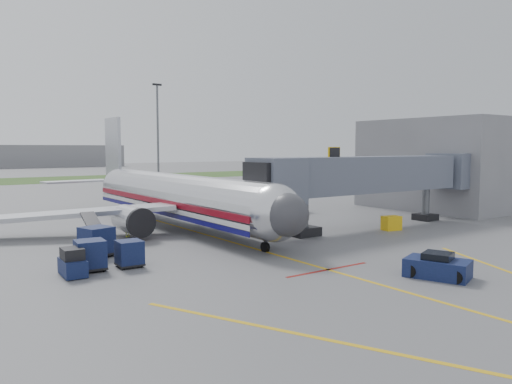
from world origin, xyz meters
TOP-DOWN VIEW (x-y plane):
  - ground at (0.00, 0.00)m, footprint 400.00×400.00m
  - grass_strip at (0.00, 90.00)m, footprint 300.00×25.00m
  - apron_markings at (0.00, -7.40)m, footprint 21.52×50.00m
  - airliner at (0.00, 15.25)m, footprint 32.10×35.67m
  - jet_bridge at (12.86, 5.00)m, footprint 25.30×4.00m
  - terminal at (30.00, 10.00)m, footprint 10.00×16.00m
  - light_mast_right at (25.00, 75.00)m, footprint 2.00×0.44m
  - pushback_tug at (3.58, -8.52)m, footprint 2.96×3.67m
  - baggage_tug at (-12.09, 2.85)m, footprint 1.19×2.19m
  - baggage_cart_a at (-10.98, 3.43)m, footprint 1.73×1.73m
  - baggage_cart_b at (-8.85, 3.08)m, footprint 1.47×1.47m
  - baggage_cart_c at (-9.55, 6.85)m, footprint 2.18×2.18m
  - belt_loader at (-8.90, 8.98)m, footprint 1.79×4.77m
  - ground_power_cart at (13.74, 3.00)m, footprint 1.64×1.26m
  - ramp_worker at (-5.35, 12.67)m, footprint 0.71×0.67m

SIDE VIEW (x-z plane):
  - ground at x=0.00m, z-range 0.00..0.00m
  - apron_markings at x=0.00m, z-range 0.00..0.01m
  - grass_strip at x=0.00m, z-range 0.00..0.01m
  - pushback_tug at x=3.58m, z-range -0.11..1.22m
  - belt_loader at x=-8.90m, z-range -0.58..1.71m
  - ground_power_cart at x=13.74m, z-range -0.01..1.17m
  - baggage_tug at x=-12.09m, z-range -0.09..1.42m
  - baggage_cart_b at x=-8.85m, z-range 0.01..1.53m
  - ramp_worker at x=-5.35m, z-range 0.00..1.63m
  - baggage_cart_a at x=-10.98m, z-range 0.02..1.73m
  - baggage_cart_c at x=-9.55m, z-range 0.02..1.91m
  - airliner at x=0.00m, z-range -2.48..7.77m
  - jet_bridge at x=12.86m, z-range 1.02..7.92m
  - terminal at x=30.00m, z-range 0.00..10.00m
  - light_mast_right at x=25.00m, z-range 0.58..20.98m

